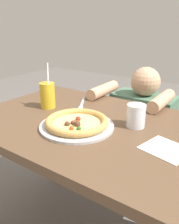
{
  "coord_description": "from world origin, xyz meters",
  "views": [
    {
      "loc": [
        0.52,
        -0.83,
        1.19
      ],
      "look_at": [
        -0.08,
        0.03,
        0.78
      ],
      "focal_mm": 37.12,
      "sensor_mm": 36.0,
      "label": 1
    }
  ],
  "objects_px": {
    "pizza_near": "(77,123)",
    "water_cup_clear": "(136,115)",
    "drink_cup_colored": "(48,95)",
    "diner_seated": "(140,138)",
    "fork": "(82,104)"
  },
  "relations": [
    {
      "from": "pizza_near",
      "to": "water_cup_clear",
      "type": "xyz_separation_m",
      "value": [
        0.21,
        0.16,
        0.03
      ]
    },
    {
      "from": "pizza_near",
      "to": "water_cup_clear",
      "type": "relative_size",
      "value": 3.23
    },
    {
      "from": "water_cup_clear",
      "to": "diner_seated",
      "type": "relative_size",
      "value": 0.11
    },
    {
      "from": "water_cup_clear",
      "to": "drink_cup_colored",
      "type": "bearing_deg",
      "value": -175.23
    },
    {
      "from": "pizza_near",
      "to": "diner_seated",
      "type": "relative_size",
      "value": 0.36
    },
    {
      "from": "pizza_near",
      "to": "water_cup_clear",
      "type": "height_order",
      "value": "water_cup_clear"
    },
    {
      "from": "drink_cup_colored",
      "to": "diner_seated",
      "type": "height_order",
      "value": "drink_cup_colored"
    },
    {
      "from": "drink_cup_colored",
      "to": "water_cup_clear",
      "type": "bearing_deg",
      "value": 4.77
    },
    {
      "from": "drink_cup_colored",
      "to": "diner_seated",
      "type": "distance_m",
      "value": 0.79
    },
    {
      "from": "drink_cup_colored",
      "to": "water_cup_clear",
      "type": "height_order",
      "value": "drink_cup_colored"
    },
    {
      "from": "water_cup_clear",
      "to": "fork",
      "type": "distance_m",
      "value": 0.4
    },
    {
      "from": "fork",
      "to": "drink_cup_colored",
      "type": "bearing_deg",
      "value": -128.09
    },
    {
      "from": "pizza_near",
      "to": "fork",
      "type": "relative_size",
      "value": 1.81
    },
    {
      "from": "pizza_near",
      "to": "drink_cup_colored",
      "type": "relative_size",
      "value": 1.37
    },
    {
      "from": "pizza_near",
      "to": "fork",
      "type": "distance_m",
      "value": 0.32
    }
  ]
}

